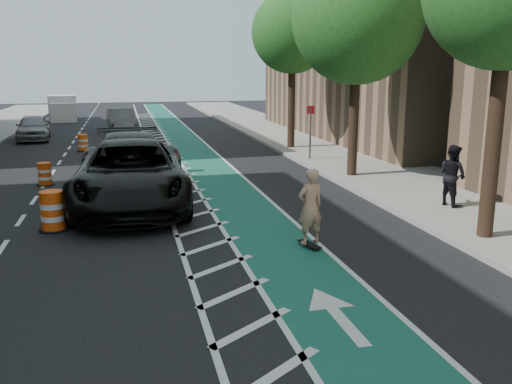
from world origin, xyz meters
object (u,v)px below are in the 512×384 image
object	(u,v)px
skateboarder	(310,207)
suv_far	(132,163)
suv_near	(131,174)
barrel_a	(53,212)

from	to	relation	value
skateboarder	suv_far	size ratio (longest dim) A/B	0.27
suv_near	suv_far	xyz separation A→B (m)	(0.05, 2.15, -0.03)
suv_far	skateboarder	bearing A→B (deg)	-62.78
suv_far	barrel_a	xyz separation A→B (m)	(-2.05, -4.25, -0.46)
barrel_a	suv_near	bearing A→B (deg)	46.39
skateboarder	suv_far	bearing A→B (deg)	-75.17
barrel_a	skateboarder	bearing A→B (deg)	-25.75
skateboarder	barrel_a	distance (m)	6.57
suv_near	barrel_a	size ratio (longest dim) A/B	6.86
skateboarder	suv_far	world-z (taller)	suv_far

